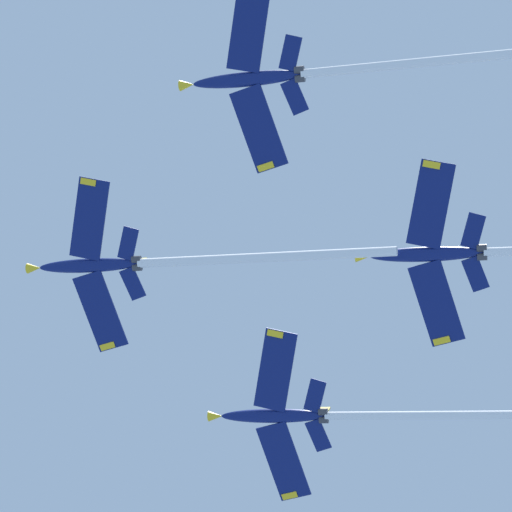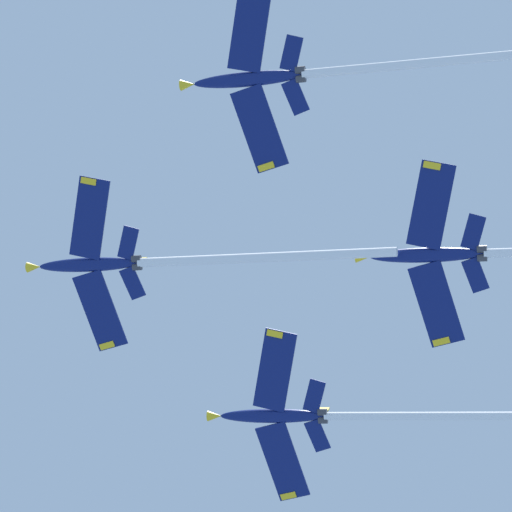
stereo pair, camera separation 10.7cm
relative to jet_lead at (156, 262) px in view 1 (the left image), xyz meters
The scene contains 4 objects.
jet_lead is the anchor object (origin of this frame).
jet_left_wing 27.96m from the jet_lead, 94.62° to the right, with size 30.90×34.83×12.86m.
jet_right_wing 25.45m from the jet_lead, ahead, with size 28.73×31.70×11.57m.
jet_slot 38.09m from the jet_lead, 49.53° to the right, with size 31.73×35.05×12.44m.
Camera 1 is at (-15.23, -22.30, 1.79)m, focal length 83.84 mm.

